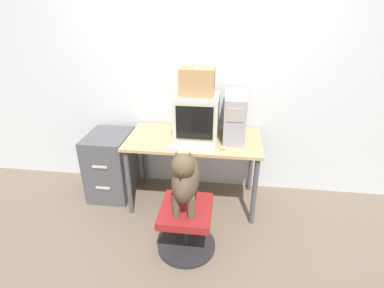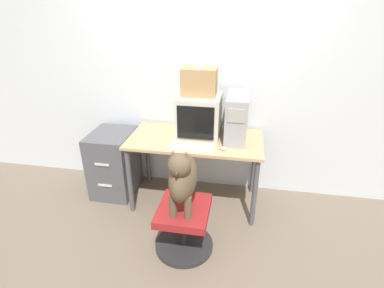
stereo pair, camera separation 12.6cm
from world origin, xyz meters
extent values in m
plane|color=#6B5B4C|center=(0.00, 0.00, 0.00)|extent=(12.00, 12.00, 0.00)
cube|color=silver|center=(0.00, 0.76, 1.30)|extent=(8.00, 0.05, 2.60)
cube|color=tan|center=(0.00, 0.35, 0.76)|extent=(1.36, 0.69, 0.03)
cylinder|color=#4C4C51|center=(-0.63, 0.05, 0.37)|extent=(0.05, 0.05, 0.75)
cylinder|color=#4C4C51|center=(0.63, 0.05, 0.37)|extent=(0.05, 0.05, 0.75)
cylinder|color=#4C4C51|center=(-0.63, 0.64, 0.37)|extent=(0.05, 0.05, 0.75)
cylinder|color=#4C4C51|center=(0.63, 0.64, 0.37)|extent=(0.05, 0.05, 0.75)
cube|color=beige|center=(0.02, 0.45, 0.99)|extent=(0.44, 0.42, 0.42)
cube|color=black|center=(0.02, 0.24, 0.99)|extent=(0.36, 0.01, 0.33)
cube|color=#99999E|center=(0.40, 0.41, 1.01)|extent=(0.21, 0.47, 0.46)
cube|color=#9E998E|center=(0.40, 0.17, 1.11)|extent=(0.16, 0.01, 0.13)
cube|color=beige|center=(0.01, 0.12, 0.79)|extent=(0.43, 0.16, 0.02)
cube|color=beige|center=(0.01, 0.12, 0.80)|extent=(0.40, 0.13, 0.00)
ellipsoid|color=beige|center=(0.31, 0.13, 0.79)|extent=(0.06, 0.04, 0.03)
cylinder|color=#262628|center=(0.02, -0.37, 0.02)|extent=(0.53, 0.53, 0.04)
cylinder|color=#262628|center=(0.02, -0.37, 0.21)|extent=(0.05, 0.05, 0.34)
cube|color=maroon|center=(0.02, -0.37, 0.41)|extent=(0.44, 0.49, 0.07)
ellipsoid|color=brown|center=(0.02, -0.36, 0.74)|extent=(0.22, 0.48, 0.37)
cylinder|color=brown|center=(-0.04, -0.49, 0.55)|extent=(0.06, 0.06, 0.20)
cylinder|color=brown|center=(0.08, -0.49, 0.55)|extent=(0.06, 0.06, 0.20)
sphere|color=brown|center=(0.02, -0.49, 0.93)|extent=(0.18, 0.18, 0.18)
cone|color=#3E3123|center=(0.02, -0.57, 0.92)|extent=(0.08, 0.09, 0.08)
cone|color=brown|center=(-0.03, -0.48, 1.01)|extent=(0.06, 0.06, 0.08)
cone|color=brown|center=(0.07, -0.48, 1.01)|extent=(0.06, 0.06, 0.08)
torus|color=red|center=(0.02, -0.47, 0.87)|extent=(0.13, 0.13, 0.02)
cube|color=#4C4C51|center=(-0.95, 0.39, 0.37)|extent=(0.45, 0.54, 0.74)
cube|color=beige|center=(-0.95, 0.11, 0.50)|extent=(0.16, 0.01, 0.02)
cube|color=beige|center=(-0.95, 0.11, 0.24)|extent=(0.16, 0.01, 0.02)
cube|color=#A87F51|center=(0.02, 0.45, 1.34)|extent=(0.34, 0.22, 0.27)
cube|color=beige|center=(0.02, 0.45, 1.47)|extent=(0.04, 0.22, 0.00)
camera|label=1|loc=(0.34, -2.42, 2.05)|focal=28.00mm
camera|label=2|loc=(0.46, -2.40, 2.05)|focal=28.00mm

